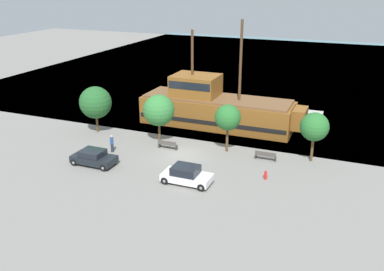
# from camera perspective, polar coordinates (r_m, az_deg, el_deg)

# --- Properties ---
(ground_plane) EXTENTS (160.00, 160.00, 0.00)m
(ground_plane) POSITION_cam_1_polar(r_m,az_deg,el_deg) (40.04, -1.18, -2.52)
(ground_plane) COLOR gray
(water_surface) EXTENTS (80.00, 80.00, 0.00)m
(water_surface) POSITION_cam_1_polar(r_m,az_deg,el_deg) (80.72, 11.44, 8.87)
(water_surface) COLOR slate
(water_surface) RESTS_ON ground
(pirate_ship) EXTENTS (18.02, 4.99, 11.60)m
(pirate_ship) POSITION_cam_1_polar(r_m,az_deg,el_deg) (47.35, 3.08, 3.73)
(pirate_ship) COLOR brown
(pirate_ship) RESTS_ON water_surface
(moored_boat_dockside) EXTENTS (7.96, 1.91, 1.81)m
(moored_boat_dockside) POSITION_cam_1_polar(r_m,az_deg,el_deg) (51.34, 12.47, 3.04)
(moored_boat_dockside) COLOR #B7B2A8
(moored_boat_dockside) RESTS_ON water_surface
(parked_car_curb_front) EXTENTS (3.89, 1.96, 1.34)m
(parked_car_curb_front) POSITION_cam_1_polar(r_m,az_deg,el_deg) (38.64, -12.99, -2.87)
(parked_car_curb_front) COLOR black
(parked_car_curb_front) RESTS_ON ground_plane
(parked_car_curb_mid) EXTENTS (3.99, 1.98, 1.44)m
(parked_car_curb_mid) POSITION_cam_1_polar(r_m,az_deg,el_deg) (34.36, -0.73, -5.28)
(parked_car_curb_mid) COLOR white
(parked_car_curb_mid) RESTS_ON ground_plane
(fire_hydrant) EXTENTS (0.42, 0.25, 0.76)m
(fire_hydrant) POSITION_cam_1_polar(r_m,az_deg,el_deg) (35.59, 9.78, -5.17)
(fire_hydrant) COLOR red
(fire_hydrant) RESTS_ON ground_plane
(bench_promenade_east) EXTENTS (1.92, 0.45, 0.85)m
(bench_promenade_east) POSITION_cam_1_polar(r_m,az_deg,el_deg) (41.20, -3.29, -1.20)
(bench_promenade_east) COLOR #4C4742
(bench_promenade_east) RESTS_ON ground_plane
(bench_promenade_west) EXTENTS (1.90, 0.45, 0.85)m
(bench_promenade_west) POSITION_cam_1_polar(r_m,az_deg,el_deg) (39.20, 9.77, -2.64)
(bench_promenade_west) COLOR #4C4742
(bench_promenade_west) RESTS_ON ground_plane
(pedestrian_walking_near) EXTENTS (0.32, 0.32, 1.67)m
(pedestrian_walking_near) POSITION_cam_1_polar(r_m,az_deg,el_deg) (40.98, -10.63, -1.06)
(pedestrian_walking_near) COLOR #232838
(pedestrian_walking_near) RESTS_ON ground_plane
(tree_row_east) EXTENTS (3.38, 3.38, 4.93)m
(tree_row_east) POSITION_cam_1_polar(r_m,az_deg,el_deg) (45.97, -12.74, 4.30)
(tree_row_east) COLOR brown
(tree_row_east) RESTS_ON ground_plane
(tree_row_mideast) EXTENTS (3.12, 3.12, 4.83)m
(tree_row_mideast) POSITION_cam_1_polar(r_m,az_deg,el_deg) (42.24, -4.46, 3.36)
(tree_row_mideast) COLOR brown
(tree_row_mideast) RESTS_ON ground_plane
(tree_row_midwest) EXTENTS (2.44, 2.44, 4.59)m
(tree_row_midwest) POSITION_cam_1_polar(r_m,az_deg,el_deg) (39.73, 4.79, 2.38)
(tree_row_midwest) COLOR brown
(tree_row_midwest) RESTS_ON ground_plane
(tree_row_west) EXTENTS (2.54, 2.54, 4.53)m
(tree_row_west) POSITION_cam_1_polar(r_m,az_deg,el_deg) (38.97, 16.01, 1.10)
(tree_row_west) COLOR brown
(tree_row_west) RESTS_ON ground_plane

